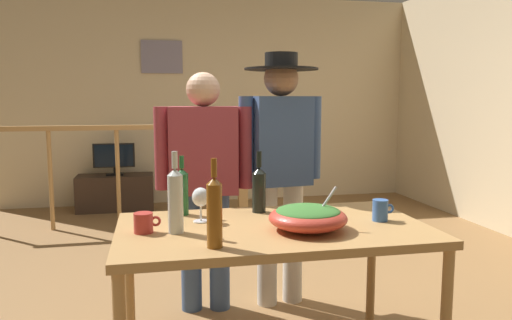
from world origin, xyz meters
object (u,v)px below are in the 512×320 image
Objects in this scene: framed_picture at (162,57)px; wine_bottle_amber at (214,211)px; flat_screen_tv at (114,156)px; salad_bowl at (308,216)px; stair_railing at (165,160)px; wine_glass at (201,198)px; wine_bottle_clear at (175,199)px; mug_blue at (381,210)px; wine_bottle_dark at (259,188)px; person_standing_left at (204,173)px; tv_console at (116,192)px; serving_table at (273,239)px; person_standing_right at (281,157)px; mug_red at (144,223)px; wine_bottle_green at (182,191)px.

framed_picture reaches higher than wine_bottle_amber.
flat_screen_tv is 4.10m from salad_bowl.
framed_picture is at bearing 89.07° from stair_railing.
wine_glass is 0.43m from wine_bottle_amber.
wine_bottle_clear is 1.01m from mug_blue.
person_standing_left reaches higher than wine_bottle_dark.
wine_bottle_dark is (1.01, -3.53, 0.22)m from flat_screen_tv.
tv_console is 0.45m from flat_screen_tv.
stair_railing is 3.06m from serving_table.
person_standing_left is (0.09, 0.65, 0.03)m from wine_glass.
salad_bowl is (0.56, -4.25, -1.06)m from framed_picture.
wine_bottle_clear is (-0.60, 0.08, 0.09)m from salad_bowl.
wine_glass is at bearing 169.48° from mug_blue.
mug_blue is at bearing 103.45° from person_standing_right.
person_standing_right reaches higher than stair_railing.
framed_picture is 4.28m from mug_red.
stair_railing is at bearing 107.90° from mug_blue.
tv_console is 0.60× the size of person_standing_left.
serving_table is (1.02, -3.82, 0.02)m from flat_screen_tv.
framed_picture is 1.06× the size of flat_screen_tv.
wine_bottle_dark is at bearing 35.17° from wine_bottle_clear.
wine_bottle_clear is at bearing -81.82° from flat_screen_tv.
mug_blue is at bearing -1.01° from mug_red.
person_standing_right is (0.25, 0.80, 0.30)m from serving_table.
flat_screen_tv is 3.13m from person_standing_left.
wine_bottle_green is 0.84× the size of wine_bottle_clear.
person_standing_right reaches higher than salad_bowl.
mug_blue is at bearing 17.15° from wine_bottle_amber.
person_standing_left is at bearing 115.32° from wine_bottle_dark.
person_standing_left is (0.36, 0.80, 0.10)m from mug_red.
person_standing_right is (0.11, 0.90, 0.17)m from salad_bowl.
wine_bottle_dark is (-0.01, 0.29, 0.20)m from serving_table.
wine_glass is at bearing 27.67° from mug_red.
flat_screen_tv is at bearing 99.65° from wine_bottle_amber.
wine_bottle_amber is 3.27× the size of mug_blue.
wine_bottle_dark is 0.58m from person_standing_right.
framed_picture is at bearing -80.31° from person_standing_left.
stair_railing is at bearing 92.07° from wine_bottle_amber.
tv_console is at bearing 99.58° from wine_bottle_amber.
wine_bottle_clear is at bearing 82.13° from person_standing_left.
serving_table reaches higher than tv_console.
framed_picture is at bearing -85.49° from person_standing_right.
flat_screen_tv is 3.75m from wine_glass.
salad_bowl is 0.98× the size of wine_bottle_clear.
person_standing_left reaches higher than salad_bowl.
serving_table is 0.56m from wine_bottle_green.
wine_glass is at bearing 53.45° from wine_bottle_clear.
framed_picture is 4.13m from wine_glass.
mug_blue reaches higher than flat_screen_tv.
wine_bottle_green is 0.95× the size of wine_bottle_dark.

